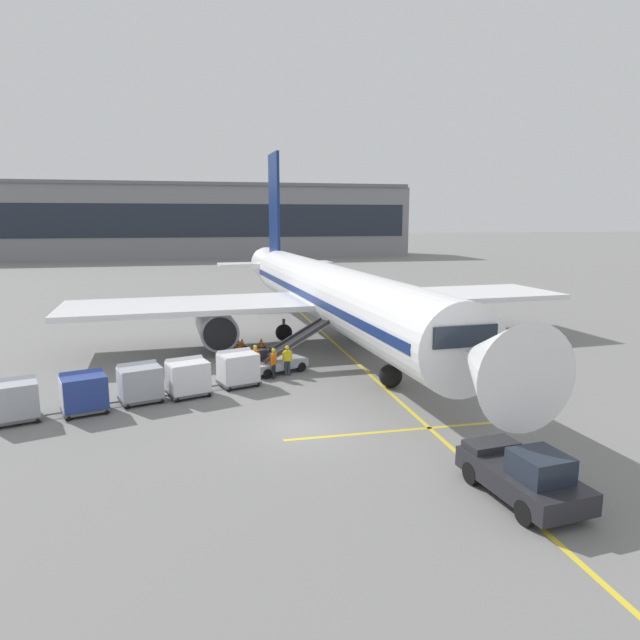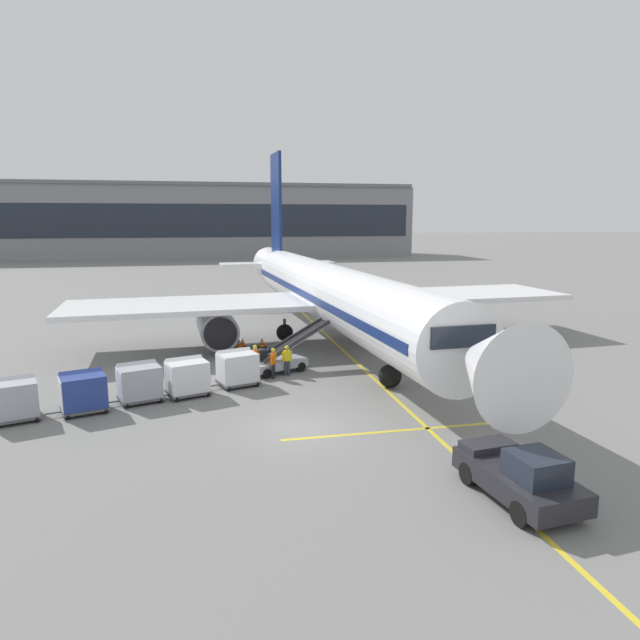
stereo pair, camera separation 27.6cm
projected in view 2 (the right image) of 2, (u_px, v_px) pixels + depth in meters
ground_plane at (299, 429)px, 23.77m from camera, size 600.00×600.00×0.00m
parked_airplane at (328, 293)px, 40.05m from camera, size 36.33×46.74×15.29m
belt_loader at (281, 357)px, 32.58m from camera, size 5.40×3.45×2.81m
baggage_cart_lead at (237, 367)px, 29.78m from camera, size 2.83×2.15×1.91m
baggage_cart_second at (187, 376)px, 28.08m from camera, size 2.83×2.15×1.91m
baggage_cart_third at (139, 382)px, 27.15m from camera, size 2.83×2.15×1.91m
baggage_cart_fourth at (83, 391)px, 25.65m from camera, size 2.83×2.15×1.91m
baggage_cart_fifth at (13, 399)px, 24.56m from camera, size 2.83×2.15×1.91m
pushback_tug at (520, 476)px, 17.64m from camera, size 2.59×4.61×1.83m
ground_crew_by_loader at (273, 361)px, 31.08m from camera, size 0.37×0.53×1.74m
ground_crew_by_carts at (255, 358)px, 31.84m from camera, size 0.44×0.44×1.74m
ground_crew_marshaller at (287, 358)px, 31.70m from camera, size 0.57×0.27×1.74m
safety_cone_engine_keepout at (262, 343)px, 38.74m from camera, size 0.60×0.60×0.68m
safety_cone_wingtip at (239, 344)px, 38.49m from camera, size 0.58×0.58×0.66m
safety_cone_nose_mark at (243, 343)px, 38.92m from camera, size 0.53×0.53×0.61m
apron_guidance_line_lead_in at (336, 343)px, 39.96m from camera, size 0.20×110.00×0.01m
apron_guidance_line_stop_bar at (420, 429)px, 23.76m from camera, size 12.00×0.20×0.01m
terminal_building at (177, 221)px, 126.96m from camera, size 107.71×16.18×16.54m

